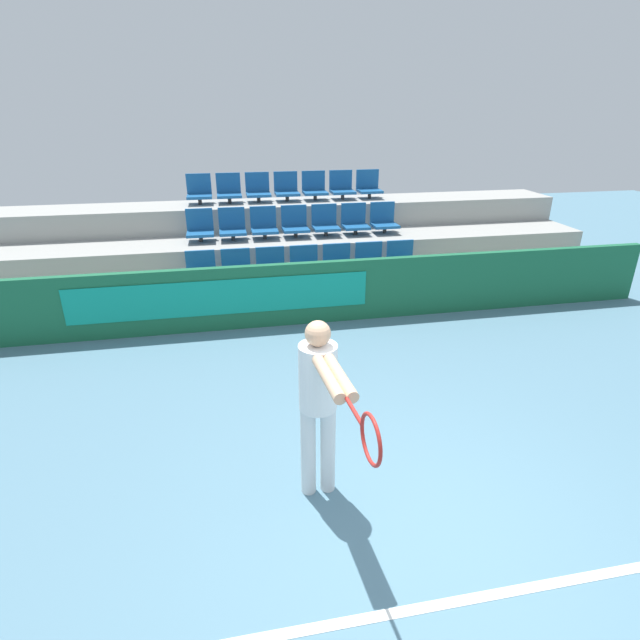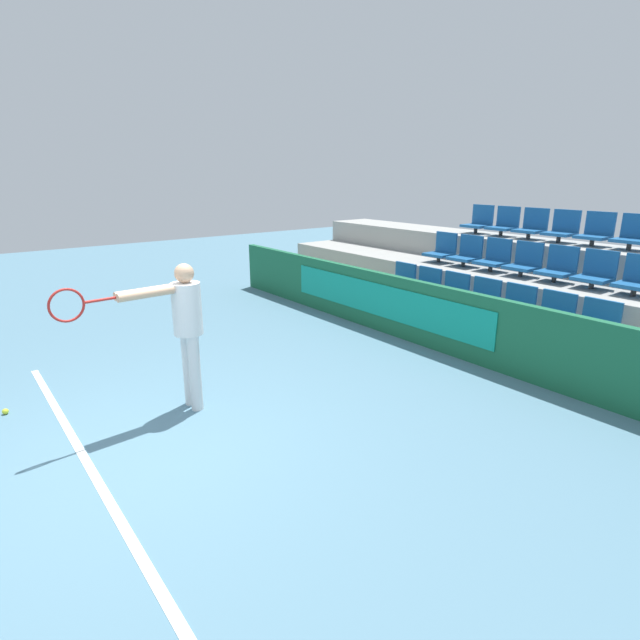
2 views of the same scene
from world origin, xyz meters
name	(u,v)px [view 1 (image 1 of 2)]	position (x,y,z in m)	size (l,w,h in m)	color
ground_plane	(416,548)	(0.00, 0.00, 0.00)	(30.00, 30.00, 0.00)	slate
court_baseline	(442,604)	(0.00, -0.49, 0.00)	(5.89, 0.08, 0.01)	white
barrier_wall	(311,293)	(-0.04, 4.49, 0.49)	(11.40, 0.14, 0.99)	#19603D
bleacher_tier_front	(307,294)	(0.00, 5.12, 0.23)	(11.00, 1.09, 0.47)	#9E9E99
bleacher_tier_middle	(297,263)	(0.00, 6.20, 0.47)	(11.00, 1.09, 0.93)	#9E9E99
bleacher_tier_back	(289,236)	(0.00, 7.29, 0.70)	(11.00, 1.09, 1.40)	#9E9E99
stadium_chair_0	(201,272)	(-1.70, 5.25, 0.70)	(0.47, 0.43, 0.55)	#333333
stadium_chair_1	(237,270)	(-1.13, 5.25, 0.70)	(0.47, 0.43, 0.55)	#333333
stadium_chair_2	(271,268)	(-0.57, 5.25, 0.70)	(0.47, 0.43, 0.55)	#333333
stadium_chair_3	(305,266)	(0.00, 5.25, 0.70)	(0.47, 0.43, 0.55)	#333333
stadium_chair_4	(338,264)	(0.57, 5.25, 0.70)	(0.47, 0.43, 0.55)	#333333
stadium_chair_5	(370,262)	(1.13, 5.25, 0.70)	(0.47, 0.43, 0.55)	#333333
stadium_chair_6	(402,260)	(1.70, 5.25, 0.70)	(0.47, 0.43, 0.55)	#333333
stadium_chair_7	(200,228)	(-1.70, 6.34, 1.17)	(0.47, 0.43, 0.55)	#333333
stadium_chair_8	(232,227)	(-1.13, 6.34, 1.17)	(0.47, 0.43, 0.55)	#333333
stadium_chair_9	(264,225)	(-0.57, 6.34, 1.17)	(0.47, 0.43, 0.55)	#333333
stadium_chair_10	(295,224)	(0.00, 6.34, 1.17)	(0.47, 0.43, 0.55)	#333333
stadium_chair_11	(325,223)	(0.57, 6.34, 1.17)	(0.47, 0.43, 0.55)	#333333
stadium_chair_12	(355,221)	(1.13, 6.34, 1.17)	(0.47, 0.43, 0.55)	#333333
stadium_chair_13	(384,220)	(1.70, 6.34, 1.17)	(0.47, 0.43, 0.55)	#333333
stadium_chair_14	(199,191)	(-1.70, 7.42, 1.63)	(0.47, 0.43, 0.55)	#333333
stadium_chair_15	(229,191)	(-1.13, 7.42, 1.63)	(0.47, 0.43, 0.55)	#333333
stadium_chair_16	(258,190)	(-0.57, 7.42, 1.63)	(0.47, 0.43, 0.55)	#333333
stadium_chair_17	(286,189)	(0.00, 7.42, 1.63)	(0.47, 0.43, 0.55)	#333333
stadium_chair_18	(314,188)	(0.57, 7.42, 1.63)	(0.47, 0.43, 0.55)	#333333
stadium_chair_19	(342,187)	(1.13, 7.42, 1.63)	(0.47, 0.43, 0.55)	#333333
stadium_chair_20	(369,186)	(1.70, 7.42, 1.63)	(0.47, 0.43, 0.55)	#333333
tennis_player	(320,396)	(-0.62, 0.72, 1.02)	(0.32, 1.50, 1.65)	silver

